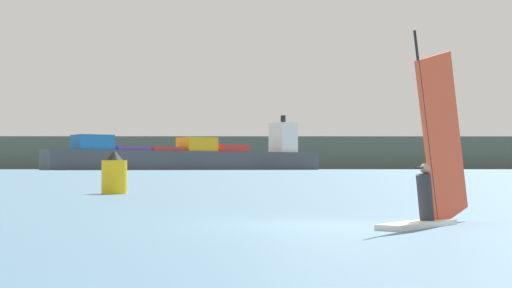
# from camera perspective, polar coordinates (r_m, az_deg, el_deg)

# --- Properties ---
(ground_plane) EXTENTS (4000.00, 4000.00, 0.00)m
(ground_plane) POSITION_cam_1_polar(r_m,az_deg,el_deg) (17.05, 5.09, -6.09)
(ground_plane) COLOR #476B84
(windsurfer) EXTENTS (3.29, 2.61, 4.33)m
(windsurfer) POSITION_cam_1_polar(r_m,az_deg,el_deg) (17.23, 13.15, -2.06)
(windsurfer) COLOR white
(windsurfer) RESTS_ON ground_plane
(cargo_ship) EXTENTS (215.91, 92.91, 43.84)m
(cargo_ship) POSITION_cam_1_polar(r_m,az_deg,el_deg) (566.04, -4.75, -0.92)
(cargo_ship) COLOR #3F444C
(cargo_ship) RESTS_ON ground_plane
(distant_headland) EXTENTS (1436.60, 758.49, 42.77)m
(distant_headland) POSITION_cam_1_polar(r_m,az_deg,el_deg) (1211.19, 5.68, -0.88)
(distant_headland) COLOR #4C564C
(distant_headland) RESTS_ON ground_plane
(channel_buoy) EXTENTS (1.24, 1.24, 2.15)m
(channel_buoy) POSITION_cam_1_polar(r_m,az_deg,el_deg) (37.96, -10.63, -2.26)
(channel_buoy) COLOR yellow
(channel_buoy) RESTS_ON ground_plane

